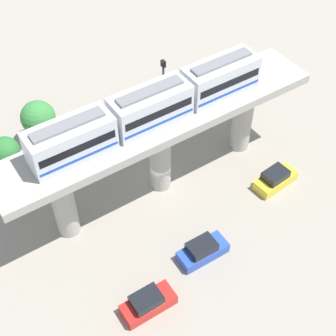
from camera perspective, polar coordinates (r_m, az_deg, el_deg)
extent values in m
plane|color=gray|center=(46.96, -0.85, -1.84)|extent=(120.00, 120.00, 0.00)
cylinder|color=#A8A59E|center=(48.54, 8.47, 5.68)|extent=(1.90, 1.90, 7.40)
cylinder|color=#A8A59E|center=(44.25, -0.90, 1.32)|extent=(1.90, 1.90, 7.40)
cylinder|color=#A8A59E|center=(41.65, -11.81, -3.81)|extent=(1.90, 1.90, 7.40)
cube|color=#A8A59E|center=(41.42, -0.96, 5.30)|extent=(5.20, 28.85, 0.80)
cube|color=silver|center=(43.07, 5.97, 10.16)|extent=(2.60, 6.60, 3.00)
cube|color=black|center=(42.92, 5.99, 10.43)|extent=(2.64, 6.07, 0.70)
cube|color=#1947B2|center=(43.52, 5.89, 9.37)|extent=(2.64, 6.34, 0.24)
cube|color=slate|center=(42.12, 6.14, 11.92)|extent=(1.10, 5.61, 0.24)
cube|color=silver|center=(39.85, -2.00, 6.90)|extent=(2.60, 6.60, 3.00)
cube|color=black|center=(39.69, -2.01, 7.18)|extent=(2.64, 6.07, 0.70)
cube|color=#1947B2|center=(40.33, -1.98, 6.09)|extent=(2.64, 6.34, 0.24)
cube|color=slate|center=(38.83, -2.07, 8.73)|extent=(1.10, 5.61, 0.24)
cube|color=silver|center=(37.65, -11.00, 3.02)|extent=(2.60, 6.60, 3.00)
cube|color=black|center=(37.48, -11.05, 3.29)|extent=(2.64, 6.07, 0.70)
cube|color=#1947B2|center=(38.16, -10.84, 2.20)|extent=(2.64, 6.34, 0.24)
cube|color=slate|center=(36.57, -11.35, 4.84)|extent=(1.10, 5.61, 0.24)
cube|color=#284CB7|center=(41.87, 3.98, -9.49)|extent=(1.89, 4.24, 1.00)
cube|color=black|center=(41.08, 3.87, -8.91)|extent=(1.69, 2.33, 0.76)
cube|color=yellow|center=(47.64, 12.10, -1.40)|extent=(2.15, 4.34, 1.00)
cube|color=black|center=(46.92, 12.13, -0.76)|extent=(1.83, 2.43, 0.76)
cube|color=red|center=(39.39, -2.24, -15.22)|extent=(1.85, 4.22, 1.00)
cube|color=black|center=(38.58, -2.48, -14.71)|extent=(1.67, 2.32, 0.76)
cylinder|color=brown|center=(51.83, -14.14, 3.89)|extent=(0.36, 0.36, 2.17)
sphere|color=#38843D|center=(50.52, -14.55, 5.57)|extent=(3.41, 3.41, 3.41)
cylinder|color=brown|center=(49.55, -17.56, 0.38)|extent=(0.36, 0.36, 2.07)
sphere|color=#2D7233|center=(48.33, -18.03, 1.84)|extent=(2.75, 2.75, 2.75)
cylinder|color=#4C4C51|center=(46.41, -0.50, 6.31)|extent=(0.20, 0.20, 10.20)
cube|color=black|center=(43.09, -0.54, 11.77)|extent=(0.44, 0.28, 0.60)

